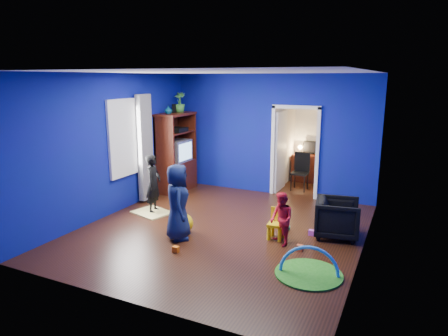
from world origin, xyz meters
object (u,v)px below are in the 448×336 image
at_px(study_desk, 309,168).
at_px(folding_chair, 300,173).
at_px(child_navy, 178,202).
at_px(play_mat, 309,274).
at_px(child_black, 154,184).
at_px(vase, 168,110).
at_px(armchair, 337,218).
at_px(hopper_ball, 183,223).
at_px(toddler_red, 281,219).
at_px(tv_armoire, 176,152).
at_px(crt_tv, 178,151).
at_px(kid_chair, 276,225).

height_order(study_desk, folding_chair, folding_chair).
distance_m(child_navy, play_mat, 2.54).
height_order(child_black, child_navy, child_navy).
bearing_deg(vase, armchair, -14.14).
distance_m(hopper_ball, study_desk, 4.86).
xyz_separation_m(child_black, child_navy, (1.23, -1.02, 0.06)).
distance_m(vase, play_mat, 5.34).
relative_size(toddler_red, vase, 4.76).
height_order(play_mat, study_desk, study_desk).
bearing_deg(tv_armoire, study_desk, 39.04).
bearing_deg(child_navy, vase, 1.60).
distance_m(child_black, toddler_red, 3.00).
bearing_deg(child_navy, tv_armoire, -1.56).
height_order(armchair, study_desk, study_desk).
height_order(child_black, study_desk, child_black).
xyz_separation_m(child_navy, vase, (-1.69, 2.37, 1.38)).
xyz_separation_m(armchair, vase, (-4.22, 1.06, 1.71)).
height_order(hopper_ball, play_mat, hopper_ball).
xyz_separation_m(armchair, toddler_red, (-0.80, -0.78, 0.11)).
xyz_separation_m(tv_armoire, crt_tv, (0.04, 0.00, 0.04)).
xyz_separation_m(hopper_ball, study_desk, (1.18, 4.71, 0.19)).
bearing_deg(vase, folding_chair, 29.98).
bearing_deg(study_desk, vase, -137.47).
xyz_separation_m(child_black, vase, (-0.46, 1.35, 1.44)).
relative_size(armchair, kid_chair, 1.53).
bearing_deg(play_mat, armchair, 86.49).
relative_size(vase, folding_chair, 0.21).
bearing_deg(crt_tv, child_black, -75.66).
height_order(toddler_red, study_desk, toddler_red).
bearing_deg(crt_tv, study_desk, 39.44).
bearing_deg(child_black, tv_armoire, 1.79).
xyz_separation_m(tv_armoire, hopper_ball, (1.64, -2.42, -0.79)).
distance_m(toddler_red, kid_chair, 0.33).
distance_m(armchair, child_navy, 2.87).
bearing_deg(toddler_red, hopper_ball, -126.34).
height_order(child_navy, play_mat, child_navy).
height_order(toddler_red, play_mat, toddler_red).
relative_size(armchair, vase, 3.96).
bearing_deg(child_black, child_navy, -143.42).
relative_size(play_mat, folding_chair, 1.07).
relative_size(armchair, child_black, 0.62).
bearing_deg(folding_chair, child_navy, -105.77).
bearing_deg(vase, child_navy, -54.48).
relative_size(toddler_red, study_desk, 1.05).
bearing_deg(folding_chair, play_mat, -73.34).
bearing_deg(armchair, play_mat, 166.86).
xyz_separation_m(child_black, play_mat, (3.66, -1.36, -0.61)).
bearing_deg(folding_chair, toddler_red, -80.20).
distance_m(crt_tv, hopper_ball, 3.02).
relative_size(child_black, play_mat, 1.26).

